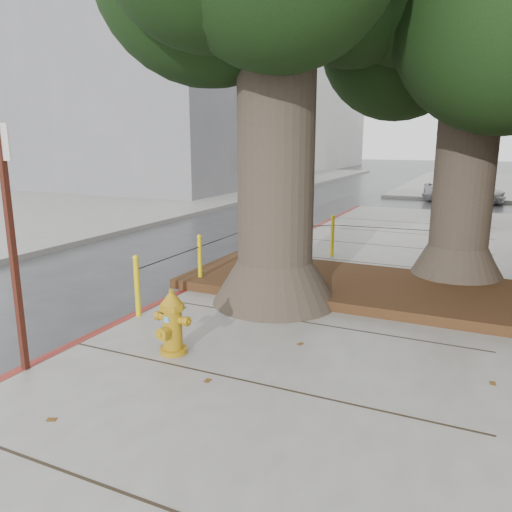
% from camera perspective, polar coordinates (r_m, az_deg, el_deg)
% --- Properties ---
extents(ground, '(140.00, 140.00, 0.00)m').
position_cam_1_polar(ground, '(5.95, -5.60, -14.38)').
color(ground, '#28282B').
rests_on(ground, ground).
extents(sidewalk_opposite, '(14.00, 60.00, 0.15)m').
position_cam_1_polar(sidewalk_opposite, '(22.31, -23.94, 5.12)').
color(sidewalk_opposite, slate).
rests_on(sidewalk_opposite, ground).
extents(curb_red, '(0.14, 26.00, 0.16)m').
position_cam_1_polar(curb_red, '(8.88, -8.56, -4.52)').
color(curb_red, maroon).
rests_on(curb_red, ground).
extents(planter_bed, '(6.40, 2.60, 0.16)m').
position_cam_1_polar(planter_bed, '(8.98, 12.26, -3.45)').
color(planter_bed, black).
rests_on(planter_bed, sidewalk_main).
extents(building_far_grey, '(12.00, 16.00, 12.00)m').
position_cam_1_polar(building_far_grey, '(32.07, -9.19, 18.77)').
color(building_far_grey, slate).
rests_on(building_far_grey, ground).
extents(building_far_white, '(12.00, 18.00, 15.00)m').
position_cam_1_polar(building_far_white, '(53.52, 3.45, 18.18)').
color(building_far_white, silver).
rests_on(building_far_white, ground).
extents(bollard_ring, '(3.79, 5.39, 0.95)m').
position_cam_1_polar(bollard_ring, '(9.82, 2.94, 0.87)').
color(bollard_ring, yellow).
rests_on(bollard_ring, sidewalk_main).
extents(fire_hydrant, '(0.43, 0.39, 0.83)m').
position_cam_1_polar(fire_hydrant, '(6.28, -9.56, -7.48)').
color(fire_hydrant, '#B18212').
rests_on(fire_hydrant, sidewalk_main).
extents(signpost, '(0.27, 0.07, 2.76)m').
position_cam_1_polar(signpost, '(6.06, -26.20, 2.00)').
color(signpost, '#471911').
rests_on(signpost, sidewalk_main).
extents(car_silver, '(3.47, 1.53, 1.16)m').
position_cam_1_polar(car_silver, '(24.11, 22.66, 6.96)').
color(car_silver, '#BAB9BE').
rests_on(car_silver, ground).
extents(car_dark, '(2.22, 4.37, 1.22)m').
position_cam_1_polar(car_dark, '(26.83, -9.26, 8.37)').
color(car_dark, black).
rests_on(car_dark, ground).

